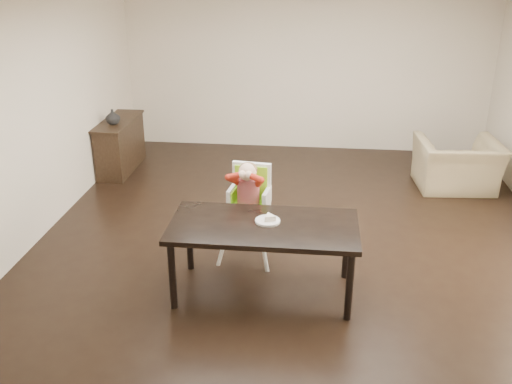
# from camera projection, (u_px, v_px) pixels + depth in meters

# --- Properties ---
(ground) EXTENTS (7.00, 7.00, 0.00)m
(ground) POSITION_uv_depth(u_px,v_px,m) (294.00, 241.00, 6.71)
(ground) COLOR black
(ground) RESTS_ON ground
(room_walls) EXTENTS (6.02, 7.02, 2.71)m
(room_walls) POSITION_uv_depth(u_px,v_px,m) (299.00, 84.00, 5.98)
(room_walls) COLOR beige
(room_walls) RESTS_ON ground
(dining_table) EXTENTS (1.80, 0.90, 0.75)m
(dining_table) POSITION_uv_depth(u_px,v_px,m) (264.00, 232.00, 5.45)
(dining_table) COLOR black
(dining_table) RESTS_ON ground
(high_chair) EXTENTS (0.52, 0.52, 1.11)m
(high_chair) POSITION_uv_depth(u_px,v_px,m) (249.00, 191.00, 6.09)
(high_chair) COLOR white
(high_chair) RESTS_ON ground
(plate) EXTENTS (0.27, 0.27, 0.07)m
(plate) POSITION_uv_depth(u_px,v_px,m) (268.00, 220.00, 5.46)
(plate) COLOR white
(plate) RESTS_ON dining_table
(armchair) EXTENTS (1.15, 0.79, 0.96)m
(armchair) POSITION_uv_depth(u_px,v_px,m) (458.00, 157.00, 8.00)
(armchair) COLOR #9A8962
(armchair) RESTS_ON ground
(sideboard) EXTENTS (0.44, 1.26, 0.79)m
(sideboard) POSITION_uv_depth(u_px,v_px,m) (120.00, 145.00, 8.74)
(sideboard) COLOR black
(sideboard) RESTS_ON ground
(vase) EXTENTS (0.26, 0.27, 0.21)m
(vase) POSITION_uv_depth(u_px,v_px,m) (113.00, 117.00, 8.37)
(vase) COLOR #99999E
(vase) RESTS_ON sideboard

